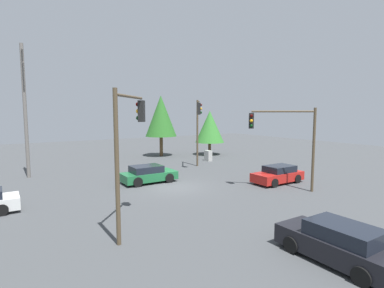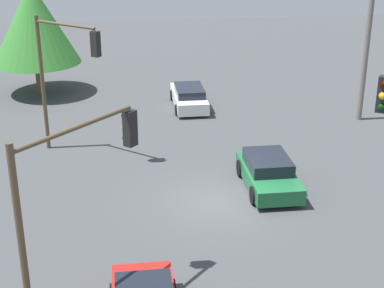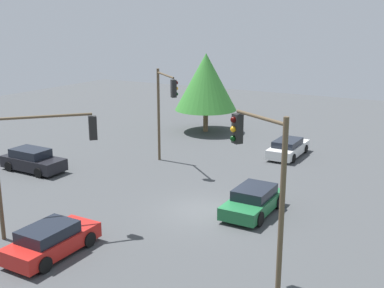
{
  "view_description": "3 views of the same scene",
  "coord_description": "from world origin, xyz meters",
  "px_view_note": "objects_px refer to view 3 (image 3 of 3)",
  "views": [
    {
      "loc": [
        18.27,
        -10.16,
        5.27
      ],
      "look_at": [
        0.42,
        1.29,
        3.03
      ],
      "focal_mm": 28.0,
      "sensor_mm": 36.0,
      "label": 1
    },
    {
      "loc": [
        3.59,
        19.89,
        10.49
      ],
      "look_at": [
        1.01,
        -0.19,
        2.36
      ],
      "focal_mm": 55.0,
      "sensor_mm": 36.0,
      "label": 2
    },
    {
      "loc": [
        -10.67,
        19.82,
        9.33
      ],
      "look_at": [
        1.06,
        -0.54,
        3.21
      ],
      "focal_mm": 45.0,
      "sensor_mm": 36.0,
      "label": 3
    }
  ],
  "objects_px": {
    "traffic_signal_aux": "(39,150)",
    "sedan_white": "(288,148)",
    "sedan_red": "(52,240)",
    "sedan_green": "(253,201)",
    "traffic_signal_main": "(165,102)",
    "traffic_signal_cross": "(263,174)",
    "sedan_dark": "(33,161)"
  },
  "relations": [
    {
      "from": "traffic_signal_aux",
      "to": "sedan_white",
      "type": "bearing_deg",
      "value": 26.33
    },
    {
      "from": "sedan_red",
      "to": "sedan_green",
      "type": "relative_size",
      "value": 0.99
    },
    {
      "from": "sedan_red",
      "to": "sedan_white",
      "type": "xyz_separation_m",
      "value": [
        -3.5,
        -18.83,
        -0.03
      ]
    },
    {
      "from": "sedan_white",
      "to": "traffic_signal_main",
      "type": "distance_m",
      "value": 9.47
    },
    {
      "from": "traffic_signal_aux",
      "to": "traffic_signal_cross",
      "type": "bearing_deg",
      "value": -45.21
    },
    {
      "from": "sedan_white",
      "to": "traffic_signal_aux",
      "type": "xyz_separation_m",
      "value": [
        5.23,
        17.53,
        3.27
      ]
    },
    {
      "from": "sedan_green",
      "to": "traffic_signal_aux",
      "type": "distance_m",
      "value": 10.38
    },
    {
      "from": "traffic_signal_aux",
      "to": "sedan_dark",
      "type": "bearing_deg",
      "value": 93.68
    },
    {
      "from": "sedan_white",
      "to": "traffic_signal_aux",
      "type": "relative_size",
      "value": 0.79
    },
    {
      "from": "sedan_white",
      "to": "sedan_green",
      "type": "relative_size",
      "value": 1.08
    },
    {
      "from": "sedan_white",
      "to": "traffic_signal_cross",
      "type": "bearing_deg",
      "value": -74.26
    },
    {
      "from": "sedan_white",
      "to": "traffic_signal_main",
      "type": "relative_size",
      "value": 0.71
    },
    {
      "from": "sedan_white",
      "to": "traffic_signal_aux",
      "type": "distance_m",
      "value": 18.59
    },
    {
      "from": "traffic_signal_aux",
      "to": "sedan_green",
      "type": "bearing_deg",
      "value": -3.14
    },
    {
      "from": "sedan_dark",
      "to": "traffic_signal_aux",
      "type": "bearing_deg",
      "value": 50.75
    },
    {
      "from": "sedan_dark",
      "to": "traffic_signal_cross",
      "type": "height_order",
      "value": "traffic_signal_cross"
    },
    {
      "from": "sedan_dark",
      "to": "traffic_signal_main",
      "type": "xyz_separation_m",
      "value": [
        -6.6,
        -5.18,
        3.56
      ]
    },
    {
      "from": "sedan_white",
      "to": "traffic_signal_main",
      "type": "xyz_separation_m",
      "value": [
        6.27,
        6.11,
        3.63
      ]
    },
    {
      "from": "sedan_red",
      "to": "traffic_signal_main",
      "type": "distance_m",
      "value": 13.5
    },
    {
      "from": "sedan_red",
      "to": "traffic_signal_aux",
      "type": "height_order",
      "value": "traffic_signal_aux"
    },
    {
      "from": "sedan_green",
      "to": "traffic_signal_main",
      "type": "bearing_deg",
      "value": -29.37
    },
    {
      "from": "sedan_red",
      "to": "traffic_signal_aux",
      "type": "distance_m",
      "value": 3.89
    },
    {
      "from": "sedan_green",
      "to": "sedan_dark",
      "type": "bearing_deg",
      "value": 2.33
    },
    {
      "from": "sedan_white",
      "to": "traffic_signal_aux",
      "type": "bearing_deg",
      "value": -106.59
    },
    {
      "from": "traffic_signal_aux",
      "to": "sedan_red",
      "type": "bearing_deg",
      "value": -83.92
    },
    {
      "from": "sedan_dark",
      "to": "traffic_signal_aux",
      "type": "distance_m",
      "value": 10.38
    },
    {
      "from": "traffic_signal_main",
      "to": "traffic_signal_aux",
      "type": "distance_m",
      "value": 11.48
    },
    {
      "from": "sedan_red",
      "to": "sedan_green",
      "type": "distance_m",
      "value": 9.75
    },
    {
      "from": "sedan_dark",
      "to": "traffic_signal_cross",
      "type": "distance_m",
      "value": 19.04
    },
    {
      "from": "sedan_green",
      "to": "sedan_white",
      "type": "bearing_deg",
      "value": -80.04
    },
    {
      "from": "sedan_red",
      "to": "traffic_signal_cross",
      "type": "bearing_deg",
      "value": 10.97
    },
    {
      "from": "sedan_green",
      "to": "traffic_signal_aux",
      "type": "height_order",
      "value": "traffic_signal_aux"
    }
  ]
}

